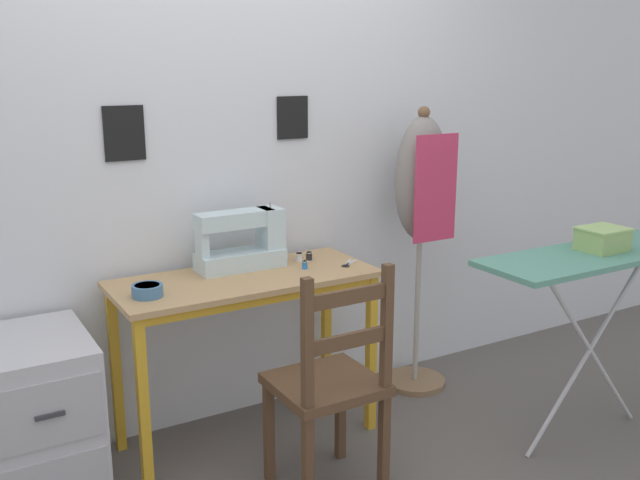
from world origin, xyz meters
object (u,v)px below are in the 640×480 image
(thread_spool_mid_table, at_px, (299,257))
(storage_box, at_px, (602,239))
(thread_spool_near_machine, at_px, (305,265))
(filing_cabinet, at_px, (40,420))
(fabric_bowl, at_px, (147,290))
(wooden_chair, at_px, (330,386))
(sewing_machine, at_px, (244,241))
(thread_spool_far_edge, at_px, (309,256))
(scissors, at_px, (347,264))
(dress_form, at_px, (421,196))
(ironing_board, at_px, (599,262))

(thread_spool_mid_table, height_order, storage_box, storage_box)
(thread_spool_near_machine, height_order, filing_cabinet, thread_spool_near_machine)
(fabric_bowl, bearing_deg, wooden_chair, -41.21)
(sewing_machine, relative_size, thread_spool_near_machine, 10.40)
(thread_spool_mid_table, relative_size, wooden_chair, 0.04)
(sewing_machine, distance_m, storage_box, 1.55)
(thread_spool_far_edge, height_order, filing_cabinet, thread_spool_far_edge)
(scissors, bearing_deg, thread_spool_mid_table, 134.26)
(thread_spool_near_machine, height_order, thread_spool_mid_table, same)
(thread_spool_near_machine, distance_m, dress_form, 0.77)
(dress_form, bearing_deg, wooden_chair, -146.07)
(fabric_bowl, xyz_separation_m, dress_form, (1.44, 0.12, 0.22))
(thread_spool_near_machine, relative_size, storage_box, 0.20)
(scissors, relative_size, ironing_board, 0.10)
(fabric_bowl, bearing_deg, storage_box, -21.08)
(ironing_board, bearing_deg, thread_spool_far_edge, 138.97)
(sewing_machine, bearing_deg, wooden_chair, -85.83)
(wooden_chair, height_order, ironing_board, wooden_chair)
(scissors, height_order, storage_box, storage_box)
(sewing_machine, relative_size, fabric_bowl, 3.35)
(wooden_chair, distance_m, filing_cabinet, 1.12)
(scissors, bearing_deg, ironing_board, -38.97)
(thread_spool_far_edge, xyz_separation_m, ironing_board, (0.96, -0.84, 0.04))
(thread_spool_far_edge, distance_m, ironing_board, 1.27)
(scissors, distance_m, thread_spool_far_edge, 0.19)
(wooden_chair, bearing_deg, storage_box, -9.60)
(scissors, height_order, filing_cabinet, scissors)
(thread_spool_near_machine, distance_m, storage_box, 1.29)
(sewing_machine, bearing_deg, scissors, -24.63)
(fabric_bowl, bearing_deg, thread_spool_near_machine, 1.46)
(dress_form, bearing_deg, thread_spool_far_edge, 178.84)
(wooden_chair, height_order, dress_form, dress_form)
(sewing_machine, xyz_separation_m, dress_form, (0.94, -0.05, 0.13))
(fabric_bowl, relative_size, ironing_board, 0.11)
(fabric_bowl, distance_m, thread_spool_far_edge, 0.82)
(filing_cabinet, distance_m, storage_box, 2.41)
(fabric_bowl, distance_m, filing_cabinet, 0.64)
(thread_spool_near_machine, xyz_separation_m, thread_spool_far_edge, (0.09, 0.12, 0.00))
(thread_spool_mid_table, bearing_deg, dress_form, -2.14)
(fabric_bowl, relative_size, thread_spool_near_machine, 3.11)
(storage_box, bearing_deg, fabric_bowl, 158.92)
(fabric_bowl, relative_size, wooden_chair, 0.13)
(thread_spool_mid_table, height_order, thread_spool_far_edge, thread_spool_far_edge)
(thread_spool_far_edge, bearing_deg, ironing_board, -41.03)
(thread_spool_mid_table, bearing_deg, wooden_chair, -108.74)
(sewing_machine, distance_m, thread_spool_far_edge, 0.33)
(sewing_machine, height_order, storage_box, sewing_machine)
(sewing_machine, height_order, dress_form, dress_form)
(wooden_chair, bearing_deg, sewing_machine, 94.17)
(thread_spool_mid_table, bearing_deg, thread_spool_far_edge, -15.59)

